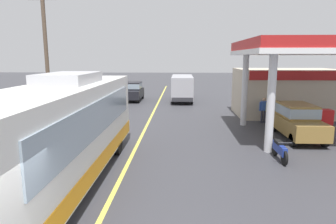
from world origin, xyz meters
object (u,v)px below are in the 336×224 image
(pedestrian_near_pump, at_px, (264,109))
(car_trailing_behind_bus, at_px, (133,90))
(car_at_pump, at_px, (297,119))
(pedestrian_by_shop, at_px, (270,109))
(coach_bus_main, at_px, (61,135))
(minibus_opposing_lane, at_px, (182,86))
(motorcycle_parked_forecourt, at_px, (280,150))

(pedestrian_near_pump, bearing_deg, car_trailing_behind_bus, 135.86)
(car_at_pump, xyz_separation_m, pedestrian_by_shop, (-0.34, 3.57, -0.08))
(coach_bus_main, distance_m, pedestrian_by_shop, 13.87)
(coach_bus_main, relative_size, car_at_pump, 2.63)
(car_at_pump, bearing_deg, coach_bus_main, -147.85)
(minibus_opposing_lane, distance_m, pedestrian_by_shop, 11.42)
(pedestrian_near_pump, bearing_deg, minibus_opposing_lane, 118.23)
(minibus_opposing_lane, relative_size, pedestrian_by_shop, 3.69)
(car_at_pump, distance_m, car_trailing_behind_bus, 17.32)
(pedestrian_near_pump, xyz_separation_m, pedestrian_by_shop, (0.38, -0.14, 0.00))
(motorcycle_parked_forecourt, bearing_deg, car_at_pump, 60.25)
(motorcycle_parked_forecourt, xyz_separation_m, pedestrian_by_shop, (1.67, 7.10, 0.49))
(coach_bus_main, distance_m, pedestrian_near_pump, 13.71)
(minibus_opposing_lane, height_order, car_trailing_behind_bus, minibus_opposing_lane)
(coach_bus_main, height_order, pedestrian_by_shop, coach_bus_main)
(minibus_opposing_lane, bearing_deg, pedestrian_near_pump, -61.77)
(coach_bus_main, relative_size, car_trailing_behind_bus, 2.63)
(minibus_opposing_lane, xyz_separation_m, motorcycle_parked_forecourt, (3.96, -17.02, -1.03))
(coach_bus_main, xyz_separation_m, minibus_opposing_lane, (4.07, 19.80, -0.25))
(car_at_pump, height_order, minibus_opposing_lane, minibus_opposing_lane)
(minibus_opposing_lane, bearing_deg, coach_bus_main, -101.60)
(car_at_pump, bearing_deg, pedestrian_near_pump, 101.09)
(pedestrian_near_pump, bearing_deg, coach_bus_main, -132.90)
(motorcycle_parked_forecourt, distance_m, car_trailing_behind_bus, 19.20)
(motorcycle_parked_forecourt, bearing_deg, car_trailing_behind_bus, 117.35)
(pedestrian_by_shop, bearing_deg, motorcycle_parked_forecourt, -103.25)
(coach_bus_main, bearing_deg, motorcycle_parked_forecourt, 19.13)
(pedestrian_by_shop, bearing_deg, coach_bus_main, -134.45)
(pedestrian_by_shop, bearing_deg, minibus_opposing_lane, 119.60)
(coach_bus_main, distance_m, motorcycle_parked_forecourt, 8.59)
(car_at_pump, relative_size, pedestrian_near_pump, 2.53)
(minibus_opposing_lane, bearing_deg, pedestrian_by_shop, -60.40)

